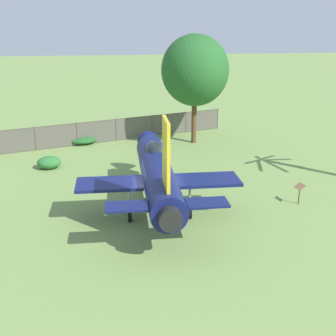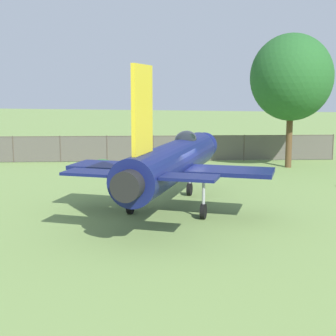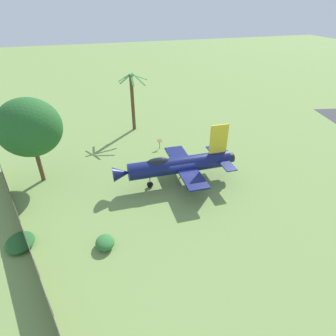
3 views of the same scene
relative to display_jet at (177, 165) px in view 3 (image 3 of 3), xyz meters
name	(u,v)px [view 3 (image 3 of 3)]	position (x,y,z in m)	size (l,w,h in m)	color
ground_plane	(180,182)	(0.35, -0.01, -2.11)	(200.00, 200.00, 0.00)	#75934C
display_jet	(177,165)	(0.00, 0.00, 0.00)	(12.12, 8.25, 5.80)	#111951
shade_tree	(29,128)	(-12.83, 4.42, 3.65)	(5.87, 5.21, 8.51)	brown
palm_tree	(133,101)	(-1.50, 14.35, 1.95)	(3.80, 3.84, 7.76)	brown
perimeter_fence	(26,238)	(-13.22, -4.86, -1.13)	(8.11, 24.69, 1.84)	#4C4238
shrub_near_fence	(105,243)	(-7.70, -6.45, -1.69)	(1.40, 1.59, 0.82)	#2D7033
shrub_by_tree	(20,242)	(-13.81, -4.52, -1.79)	(2.08, 2.35, 0.64)	#235B26
info_plaque	(160,142)	(0.37, 7.73, -1.25)	(0.67, 0.52, 1.14)	#333333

